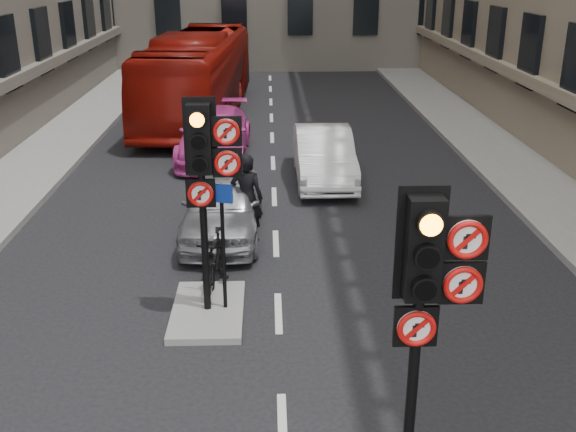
{
  "coord_description": "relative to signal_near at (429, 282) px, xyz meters",
  "views": [
    {
      "loc": [
        -0.15,
        -5.14,
        5.68
      ],
      "look_at": [
        0.1,
        2.86,
        2.6
      ],
      "focal_mm": 42.0,
      "sensor_mm": 36.0,
      "label": 1
    }
  ],
  "objects": [
    {
      "name": "pavement_left",
      "position": [
        -8.69,
        11.01,
        -2.5
      ],
      "size": [
        3.0,
        50.0,
        0.16
      ],
      "primitive_type": "cube",
      "color": "gray",
      "rests_on": "ground"
    },
    {
      "name": "pavement_right",
      "position": [
        5.71,
        11.01,
        -2.5
      ],
      "size": [
        3.0,
        50.0,
        0.16
      ],
      "primitive_type": "cube",
      "color": "gray",
      "rests_on": "ground"
    },
    {
      "name": "centre_island",
      "position": [
        -2.69,
        4.01,
        -2.52
      ],
      "size": [
        1.2,
        2.0,
        0.12
      ],
      "primitive_type": "cube",
      "color": "gray",
      "rests_on": "ground"
    },
    {
      "name": "signal_near",
      "position": [
        0.0,
        0.0,
        0.0
      ],
      "size": [
        0.91,
        0.4,
        3.58
      ],
      "color": "black",
      "rests_on": "ground"
    },
    {
      "name": "signal_far",
      "position": [
        -2.6,
        4.0,
        0.12
      ],
      "size": [
        0.91,
        0.4,
        3.58
      ],
      "color": "black",
      "rests_on": "centre_island"
    },
    {
      "name": "car_silver",
      "position": [
        -2.63,
        7.59,
        -1.89
      ],
      "size": [
        1.74,
        4.1,
        1.38
      ],
      "primitive_type": "imported",
      "rotation": [
        0.0,
        0.0,
        -0.03
      ],
      "color": "#999AA0",
      "rests_on": "ground"
    },
    {
      "name": "car_white",
      "position": [
        -0.13,
        11.33,
        -1.88
      ],
      "size": [
        1.52,
        4.28,
        1.41
      ],
      "primitive_type": "imported",
      "rotation": [
        0.0,
        0.0,
        0.01
      ],
      "color": "white",
      "rests_on": "ground"
    },
    {
      "name": "car_pink",
      "position": [
        -3.22,
        13.68,
        -1.88
      ],
      "size": [
        2.14,
        4.92,
        1.41
      ],
      "primitive_type": "imported",
      "rotation": [
        0.0,
        0.0,
        -0.04
      ],
      "color": "#D93FA4",
      "rests_on": "ground"
    },
    {
      "name": "bus_red",
      "position": [
        -4.2,
        19.19,
        -1.01
      ],
      "size": [
        3.51,
        11.47,
        3.15
      ],
      "primitive_type": "imported",
      "rotation": [
        0.0,
        0.0,
        -0.08
      ],
      "color": "maroon",
      "rests_on": "ground"
    },
    {
      "name": "motorcycle",
      "position": [
        -2.6,
        5.01,
        -2.05
      ],
      "size": [
        0.71,
        1.82,
        1.06
      ],
      "primitive_type": "imported",
      "rotation": [
        0.0,
        0.0,
        -0.12
      ],
      "color": "black",
      "rests_on": "ground"
    },
    {
      "name": "motorcyclist",
      "position": [
        -2.09,
        7.21,
        -1.62
      ],
      "size": [
        0.79,
        0.61,
        1.92
      ],
      "primitive_type": "imported",
      "rotation": [
        0.0,
        0.0,
        2.91
      ],
      "color": "black",
      "rests_on": "ground"
    },
    {
      "name": "info_sign",
      "position": [
        -2.39,
        4.02,
        -1.03
      ],
      "size": [
        0.38,
        0.16,
        2.22
      ],
      "rotation": [
        0.0,
        0.0,
        -0.27
      ],
      "color": "black",
      "rests_on": "centre_island"
    }
  ]
}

